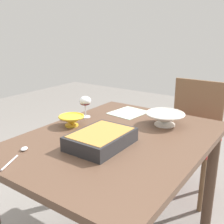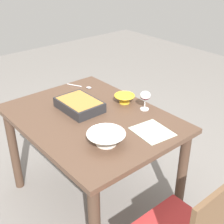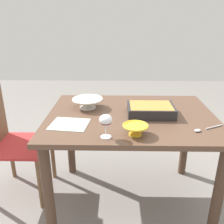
# 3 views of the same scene
# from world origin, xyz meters

# --- Properties ---
(dining_table) EXTENTS (1.19, 0.90, 0.76)m
(dining_table) POSITION_xyz_m (0.00, 0.00, 0.64)
(dining_table) COLOR brown
(dining_table) RESTS_ON ground_plane
(chair) EXTENTS (0.42, 0.43, 0.92)m
(chair) POSITION_xyz_m (-0.96, 0.10, 0.50)
(chair) COLOR #B22D2D
(chair) RESTS_ON ground_plane
(wine_glass) EXTENTS (0.08, 0.08, 0.14)m
(wine_glass) POSITION_xyz_m (-0.16, -0.36, 0.86)
(wine_glass) COLOR white
(wine_glass) RESTS_ON dining_table
(casserole_dish) EXTENTS (0.32, 0.24, 0.07)m
(casserole_dish) POSITION_xyz_m (0.14, 0.00, 0.80)
(casserole_dish) COLOR #262628
(casserole_dish) RESTS_ON dining_table
(mixing_bowl) EXTENTS (0.15, 0.15, 0.06)m
(mixing_bowl) POSITION_xyz_m (0.01, -0.32, 0.80)
(mixing_bowl) COLOR yellow
(mixing_bowl) RESTS_ON dining_table
(small_bowl) EXTENTS (0.23, 0.23, 0.08)m
(small_bowl) POSITION_xyz_m (-0.32, 0.13, 0.80)
(small_bowl) COLOR white
(small_bowl) RESTS_ON dining_table
(serving_spoon) EXTENTS (0.21, 0.12, 0.01)m
(serving_spoon) POSITION_xyz_m (0.43, -0.25, 0.77)
(serving_spoon) COLOR silver
(serving_spoon) RESTS_ON dining_table
(napkin) EXTENTS (0.26, 0.23, 0.00)m
(napkin) POSITION_xyz_m (-0.41, -0.18, 0.76)
(napkin) COLOR #B2CCB7
(napkin) RESTS_ON dining_table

